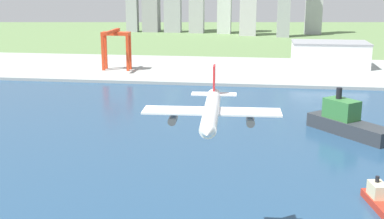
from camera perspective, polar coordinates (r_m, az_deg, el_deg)
name	(u,v)px	position (r m, az deg, el deg)	size (l,w,h in m)	color
ground_plane	(240,133)	(268.50, 5.49, -2.66)	(2400.00, 2400.00, 0.00)	#5C7A48
water_bay	(234,174)	(211.88, 4.79, -7.37)	(840.00, 360.00, 0.15)	navy
industrial_pier	(249,70)	(453.32, 6.53, 4.52)	(840.00, 140.00, 2.50)	#9AA19D
airplane_landing	(211,112)	(127.91, 2.23, -0.24)	(36.54, 40.21, 13.11)	white
tugboat_small	(379,199)	(193.30, 20.71, -9.57)	(9.93, 22.92, 10.26)	#B22D1E
container_barge	(347,122)	(275.57, 17.34, -1.37)	(41.56, 45.36, 23.90)	#2D3338
port_crane_red	(116,41)	(444.78, -8.77, 7.82)	(24.75, 37.86, 36.26)	red
warehouse_main	(330,54)	(477.50, 15.52, 6.14)	(68.65, 39.87, 23.01)	white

